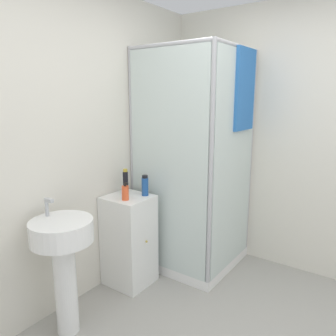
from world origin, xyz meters
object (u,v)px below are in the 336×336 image
at_px(sink, 63,253).
at_px(shampoo_bottle_blue, 145,186).
at_px(soap_dispenser, 125,193).
at_px(shampoo_bottle_tall_black, 126,182).

distance_m(sink, shampoo_bottle_blue, 0.90).
relative_size(soap_dispenser, shampoo_bottle_tall_black, 0.67).
relative_size(sink, shampoo_bottle_tall_black, 4.30).
bearing_deg(shampoo_bottle_blue, soap_dispenser, 164.75).
distance_m(sink, shampoo_bottle_tall_black, 0.85).
distance_m(sink, soap_dispenser, 0.71).
xyz_separation_m(sink, shampoo_bottle_tall_black, (0.78, 0.13, 0.31)).
bearing_deg(soap_dispenser, sink, -178.26).
height_order(sink, soap_dispenser, sink).
bearing_deg(shampoo_bottle_tall_black, sink, -170.53).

